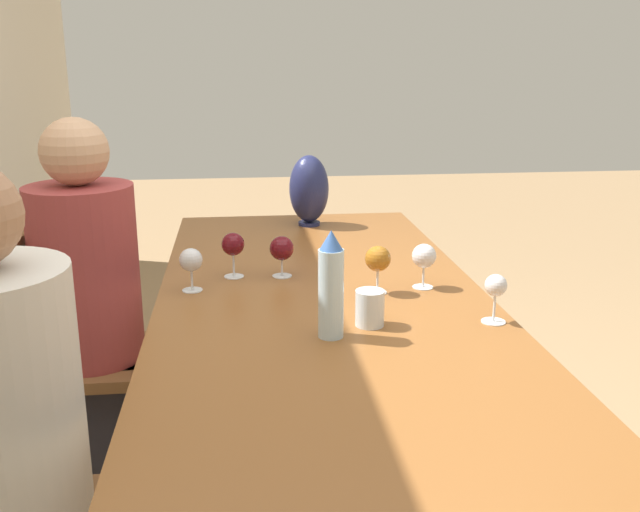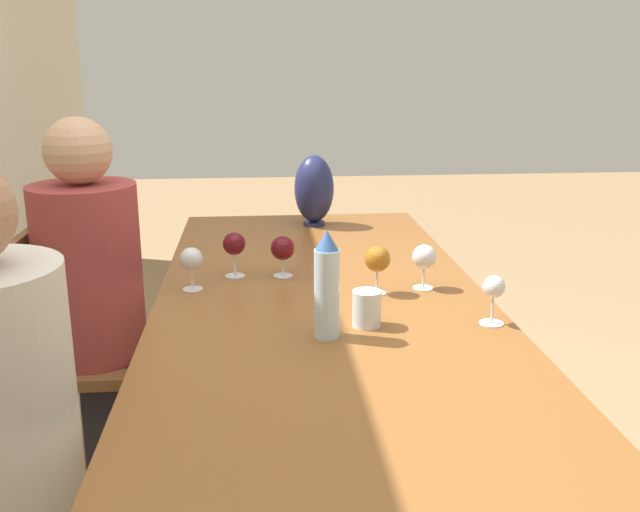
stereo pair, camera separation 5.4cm
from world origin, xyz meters
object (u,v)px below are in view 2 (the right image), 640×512
wine_glass_1 (283,249)px  wine_glass_2 (424,258)px  wine_glass_4 (234,245)px  wine_glass_0 (377,260)px  wine_glass_6 (191,260)px  water_bottle (327,286)px  wine_glass_3 (494,289)px  vase (314,189)px  chair_far (76,347)px  water_tumbler (367,308)px  person_far (95,294)px

wine_glass_1 → wine_glass_2: 0.46m
wine_glass_1 → wine_glass_4: wine_glass_4 is taller
wine_glass_0 → wine_glass_2: wine_glass_0 is taller
wine_glass_1 → wine_glass_6: (-0.12, 0.28, 0.00)m
wine_glass_1 → water_bottle: bearing=-170.2°
wine_glass_0 → wine_glass_3: wine_glass_0 is taller
vase → wine_glass_6: (-0.84, 0.45, -0.06)m
wine_glass_1 → wine_glass_6: bearing=112.1°
wine_glass_1 → wine_glass_4: size_ratio=0.91×
wine_glass_1 → chair_far: (0.12, 0.72, -0.37)m
water_tumbler → wine_glass_1: (0.47, 0.21, 0.04)m
water_tumbler → wine_glass_4: bearing=37.2°
wine_glass_4 → wine_glass_0: bearing=-116.2°
vase → wine_glass_6: bearing=151.9°
chair_far → wine_glass_6: bearing=-118.4°
chair_far → wine_glass_0: bearing=-107.9°
wine_glass_2 → wine_glass_3: wine_glass_2 is taller
wine_glass_0 → wine_glass_1: bearing=54.0°
wine_glass_2 → chair_far: bearing=76.0°
person_far → wine_glass_0: bearing=-109.4°
person_far → water_bottle: bearing=-131.8°
water_tumbler → wine_glass_0: 0.28m
wine_glass_4 → chair_far: wine_glass_4 is taller
vase → person_far: bearing=127.0°
wine_glass_3 → wine_glass_1: bearing=48.5°
water_tumbler → wine_glass_6: bearing=54.4°
person_far → wine_glass_6: bearing=-123.7°
vase → wine_glass_4: (-0.71, 0.32, -0.05)m
wine_glass_6 → wine_glass_0: bearing=-98.8°
water_bottle → wine_glass_3: size_ratio=2.09×
vase → wine_glass_2: 0.93m
wine_glass_4 → person_far: 0.53m
water_bottle → wine_glass_6: size_ratio=2.10×
wine_glass_2 → chair_far: (0.29, 1.15, -0.38)m
water_bottle → wine_glass_4: bearing=24.5°
vase → wine_glass_3: (-1.21, -0.38, -0.06)m
wine_glass_0 → wine_glass_1: size_ratio=1.10×
wine_glass_3 → chair_far: 1.45m
vase → chair_far: size_ratio=0.33×
vase → wine_glass_1: 0.74m
vase → wine_glass_6: vase is taller
water_tumbler → wine_glass_1: 0.51m
water_tumbler → chair_far: chair_far is taller
wine_glass_0 → wine_glass_4: 0.49m
person_far → vase: bearing=-53.0°
wine_glass_0 → wine_glass_2: bearing=-77.0°
person_far → water_tumbler: bearing=-124.8°
wine_glass_0 → wine_glass_3: size_ratio=1.10×
wine_glass_6 → wine_glass_3: bearing=-113.9°
water_bottle → wine_glass_1: (0.53, 0.09, -0.04)m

